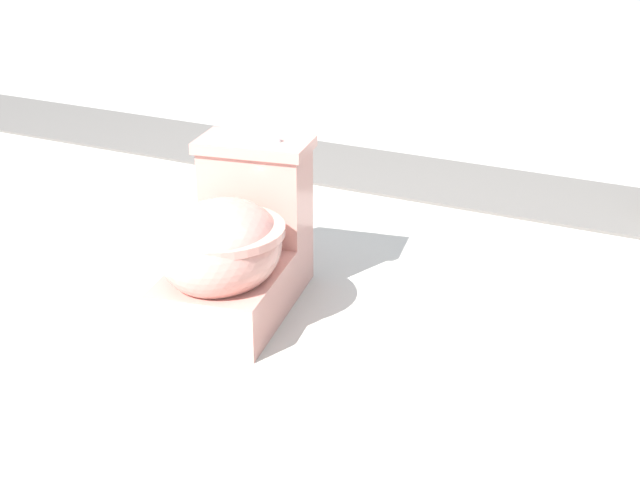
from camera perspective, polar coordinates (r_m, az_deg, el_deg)
ground_plane at (r=3.02m, az=-2.03°, el=-2.96°), size 14.00×14.00×0.00m
gravel_strip at (r=3.91m, az=12.85°, el=2.90°), size 0.56×8.00×0.01m
toilet at (r=2.79m, az=-5.57°, el=-0.44°), size 0.68×0.47×0.52m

